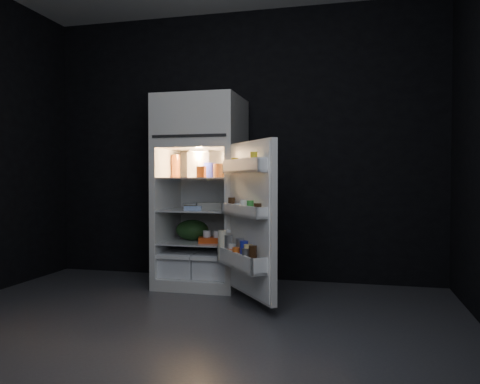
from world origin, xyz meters
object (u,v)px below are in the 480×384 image
(refrigerator, at_px, (202,185))
(milk_jug, at_px, (198,165))
(yogurt_tray, at_px, (213,240))
(egg_carton, at_px, (213,206))
(fridge_door, at_px, (248,221))

(refrigerator, distance_m, milk_jug, 0.20)
(milk_jug, xyz_separation_m, yogurt_tray, (0.20, -0.16, -0.69))
(yogurt_tray, bearing_deg, milk_jug, 123.69)
(egg_carton, xyz_separation_m, yogurt_tray, (0.01, -0.03, -0.31))
(refrigerator, distance_m, egg_carton, 0.27)
(fridge_door, bearing_deg, milk_jug, 133.02)
(milk_jug, height_order, egg_carton, milk_jug)
(fridge_door, relative_size, yogurt_tray, 4.57)
(refrigerator, bearing_deg, fridge_door, -48.23)
(refrigerator, relative_size, yogurt_tray, 6.66)
(fridge_door, height_order, egg_carton, fridge_door)
(egg_carton, bearing_deg, fridge_door, -74.89)
(refrigerator, height_order, egg_carton, refrigerator)
(milk_jug, distance_m, egg_carton, 0.45)
(fridge_door, xyz_separation_m, milk_jug, (-0.65, 0.69, 0.46))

